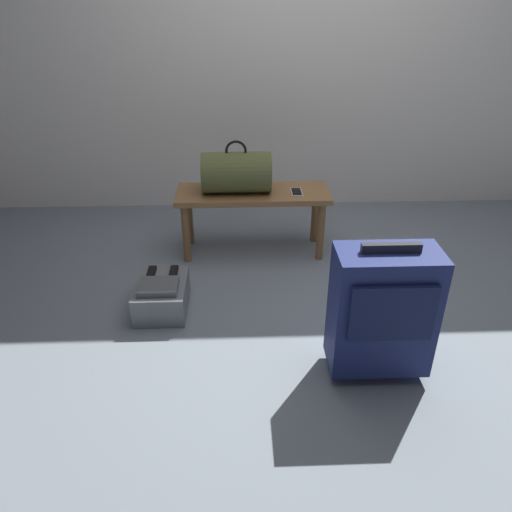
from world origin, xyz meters
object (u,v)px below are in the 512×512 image
Objects in this scene: backpack_grey at (162,295)px; duffel_bag_olive at (236,172)px; cell_phone at (297,192)px; suitcase_upright_navy at (382,310)px; bench at (253,201)px.

duffel_bag_olive is at bearing 57.68° from backpack_grey.
suitcase_upright_navy reaches higher than cell_phone.
suitcase_upright_navy is (0.54, -1.23, -0.02)m from bench.
bench is 0.23m from duffel_bag_olive.
duffel_bag_olive is (-0.11, -0.00, 0.20)m from bench.
bench is at bearing 0.00° from duffel_bag_olive.
duffel_bag_olive is at bearing 117.47° from suitcase_upright_navy.
cell_phone is 1.10m from backpack_grey.
duffel_bag_olive is 0.94m from backpack_grey.
cell_phone is at bearing -5.34° from duffel_bag_olive.
cell_phone is at bearing 101.97° from suitcase_upright_navy.
duffel_bag_olive reaches higher than cell_phone.
cell_phone is 1.23m from suitcase_upright_navy.
duffel_bag_olive reaches higher than bench.
bench reaches higher than backpack_grey.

